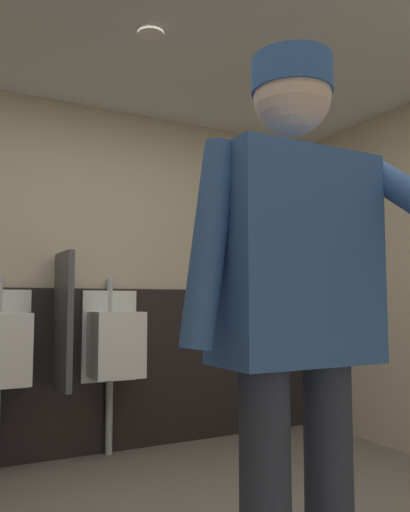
{
  "coord_description": "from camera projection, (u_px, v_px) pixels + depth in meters",
  "views": [
    {
      "loc": [
        -0.98,
        -1.8,
        1.07
      ],
      "look_at": [
        -0.03,
        -0.01,
        1.25
      ],
      "focal_mm": 36.38,
      "sensor_mm": 36.0,
      "label": 1
    }
  ],
  "objects": [
    {
      "name": "urinal_middle",
      "position": [
        114.0,
        344.0,
        3.63
      ],
      "size": [
        0.4,
        0.34,
        1.24
      ],
      "color": "white",
      "rests_on": "ground_plane"
    },
    {
      "name": "wall_back",
      "position": [
        81.0,
        276.0,
        3.78
      ],
      "size": [
        4.71,
        0.12,
        2.51
      ],
      "primitive_type": "cube",
      "color": "beige",
      "rests_on": "ground_plane"
    },
    {
      "name": "privacy_divider_panel",
      "position": [
        63.0,
        320.0,
        3.41
      ],
      "size": [
        0.04,
        0.4,
        0.9
      ],
      "primitive_type": "cube",
      "color": "#4C4C51"
    },
    {
      "name": "downlight_far",
      "position": [
        151.0,
        32.0,
        2.75
      ],
      "size": [
        0.14,
        0.14,
        0.03
      ],
      "primitive_type": "cylinder",
      "color": "white"
    },
    {
      "name": "urinal_left",
      "position": [
        0.0,
        348.0,
        3.28
      ],
      "size": [
        0.4,
        0.34,
        1.24
      ],
      "color": "white",
      "rests_on": "ground_plane"
    },
    {
      "name": "wainscot_band_back",
      "position": [
        82.0,
        371.0,
        3.65
      ],
      "size": [
        4.11,
        0.03,
        1.16
      ],
      "primitive_type": "cube",
      "color": "black",
      "rests_on": "ground_plane"
    },
    {
      "name": "person",
      "position": [
        297.0,
        302.0,
        1.47
      ],
      "size": [
        0.69,
        0.6,
        1.79
      ],
      "color": "#2D3342",
      "rests_on": "ground_plane"
    }
  ]
}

